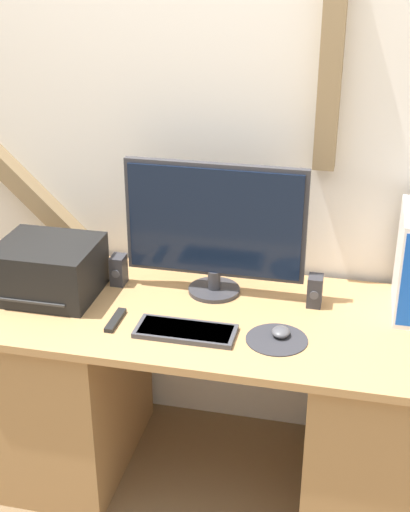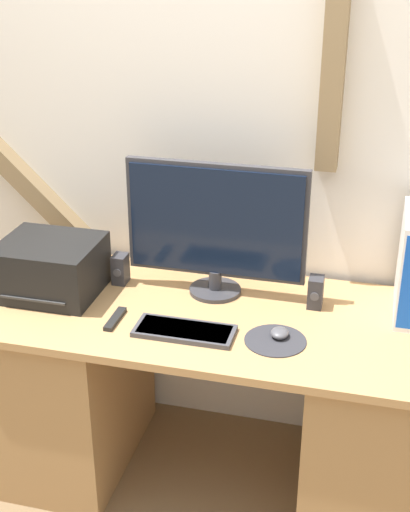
{
  "view_description": "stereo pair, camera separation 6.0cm",
  "coord_description": "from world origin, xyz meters",
  "px_view_note": "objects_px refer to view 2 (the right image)",
  "views": [
    {
      "loc": [
        0.46,
        -1.84,
        2.05
      ],
      "look_at": [
        -0.04,
        0.38,
        0.99
      ],
      "focal_mm": 50.0,
      "sensor_mm": 36.0,
      "label": 1
    },
    {
      "loc": [
        0.52,
        -1.83,
        2.05
      ],
      "look_at": [
        -0.04,
        0.38,
        0.99
      ],
      "focal_mm": 50.0,
      "sensor_mm": 36.0,
      "label": 2
    }
  ],
  "objects_px": {
    "speaker_left": "(120,269)",
    "speaker_right": "(316,292)",
    "printer": "(51,267)",
    "mouse": "(280,333)",
    "keyboard": "(184,331)",
    "monitor": "(216,225)",
    "remote_control": "(115,319)"
  },
  "relations": [
    {
      "from": "speaker_left",
      "to": "speaker_right",
      "type": "bearing_deg",
      "value": -0.38
    },
    {
      "from": "printer",
      "to": "mouse",
      "type": "bearing_deg",
      "value": -7.63
    },
    {
      "from": "keyboard",
      "to": "speaker_right",
      "type": "bearing_deg",
      "value": 36.24
    },
    {
      "from": "monitor",
      "to": "keyboard",
      "type": "bearing_deg",
      "value": -95.38
    },
    {
      "from": "speaker_left",
      "to": "monitor",
      "type": "bearing_deg",
      "value": 2.64
    },
    {
      "from": "mouse",
      "to": "speaker_right",
      "type": "distance_m",
      "value": 0.27
    },
    {
      "from": "remote_control",
      "to": "speaker_left",
      "type": "bearing_deg",
      "value": 106.5
    },
    {
      "from": "mouse",
      "to": "speaker_right",
      "type": "height_order",
      "value": "speaker_right"
    },
    {
      "from": "mouse",
      "to": "remote_control",
      "type": "xyz_separation_m",
      "value": [
        -0.59,
        -0.03,
        -0.01
      ]
    },
    {
      "from": "printer",
      "to": "speaker_left",
      "type": "bearing_deg",
      "value": 30.96
    },
    {
      "from": "keyboard",
      "to": "speaker_right",
      "type": "xyz_separation_m",
      "value": [
        0.42,
        0.3,
        0.05
      ]
    },
    {
      "from": "speaker_right",
      "to": "remote_control",
      "type": "distance_m",
      "value": 0.74
    },
    {
      "from": "monitor",
      "to": "speaker_right",
      "type": "relative_size",
      "value": 5.74
    },
    {
      "from": "speaker_right",
      "to": "remote_control",
      "type": "xyz_separation_m",
      "value": [
        -0.68,
        -0.28,
        -0.05
      ]
    },
    {
      "from": "printer",
      "to": "monitor",
      "type": "bearing_deg",
      "value": 14.26
    },
    {
      "from": "printer",
      "to": "speaker_right",
      "type": "height_order",
      "value": "printer"
    },
    {
      "from": "monitor",
      "to": "printer",
      "type": "height_order",
      "value": "monitor"
    },
    {
      "from": "remote_control",
      "to": "printer",
      "type": "bearing_deg",
      "value": 154.05
    },
    {
      "from": "monitor",
      "to": "speaker_left",
      "type": "relative_size",
      "value": 5.74
    },
    {
      "from": "speaker_right",
      "to": "mouse",
      "type": "bearing_deg",
      "value": -109.96
    },
    {
      "from": "mouse",
      "to": "remote_control",
      "type": "bearing_deg",
      "value": -176.87
    },
    {
      "from": "mouse",
      "to": "printer",
      "type": "bearing_deg",
      "value": 172.37
    },
    {
      "from": "monitor",
      "to": "keyboard",
      "type": "height_order",
      "value": "monitor"
    },
    {
      "from": "printer",
      "to": "keyboard",
      "type": "bearing_deg",
      "value": -16.65
    },
    {
      "from": "keyboard",
      "to": "remote_control",
      "type": "relative_size",
      "value": 2.24
    },
    {
      "from": "speaker_left",
      "to": "speaker_right",
      "type": "xyz_separation_m",
      "value": [
        0.76,
        -0.01,
        0.0
      ]
    },
    {
      "from": "printer",
      "to": "speaker_right",
      "type": "xyz_separation_m",
      "value": [
        0.99,
        0.13,
        -0.04
      ]
    },
    {
      "from": "keyboard",
      "to": "speaker_left",
      "type": "xyz_separation_m",
      "value": [
        -0.35,
        0.31,
        0.05
      ]
    },
    {
      "from": "mouse",
      "to": "speaker_left",
      "type": "height_order",
      "value": "speaker_left"
    },
    {
      "from": "speaker_right",
      "to": "monitor",
      "type": "bearing_deg",
      "value": 176.64
    },
    {
      "from": "printer",
      "to": "speaker_left",
      "type": "xyz_separation_m",
      "value": [
        0.23,
        0.14,
        -0.04
      ]
    },
    {
      "from": "speaker_left",
      "to": "speaker_right",
      "type": "distance_m",
      "value": 0.76
    }
  ]
}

